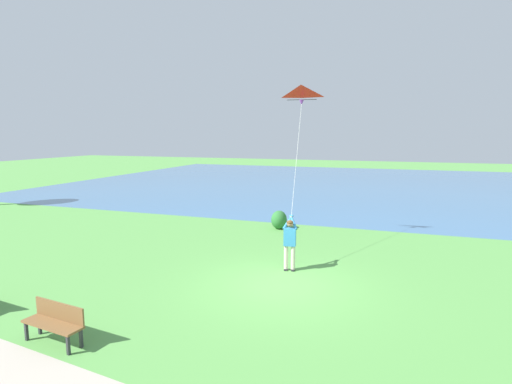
{
  "coord_description": "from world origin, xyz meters",
  "views": [
    {
      "loc": [
        -11.18,
        -3.08,
        4.54
      ],
      "look_at": [
        0.71,
        1.06,
        2.72
      ],
      "focal_mm": 28.14,
      "sensor_mm": 36.0,
      "label": 1
    }
  ],
  "objects_px": {
    "park_bench_near_walkway": "(55,320)",
    "lakeside_shrub": "(279,220)",
    "person_kite_flyer": "(290,240)",
    "flying_kite": "(301,96)"
  },
  "relations": [
    {
      "from": "park_bench_near_walkway",
      "to": "lakeside_shrub",
      "type": "relative_size",
      "value": 1.73
    },
    {
      "from": "person_kite_flyer",
      "to": "lakeside_shrub",
      "type": "xyz_separation_m",
      "value": [
        5.66,
        1.98,
        -0.6
      ]
    },
    {
      "from": "flying_kite",
      "to": "lakeside_shrub",
      "type": "distance_m",
      "value": 6.13
    },
    {
      "from": "lakeside_shrub",
      "to": "park_bench_near_walkway",
      "type": "bearing_deg",
      "value": 171.99
    },
    {
      "from": "flying_kite",
      "to": "park_bench_near_walkway",
      "type": "relative_size",
      "value": 3.04
    },
    {
      "from": "park_bench_near_walkway",
      "to": "lakeside_shrub",
      "type": "height_order",
      "value": "lakeside_shrub"
    },
    {
      "from": "person_kite_flyer",
      "to": "lakeside_shrub",
      "type": "height_order",
      "value": "person_kite_flyer"
    },
    {
      "from": "person_kite_flyer",
      "to": "lakeside_shrub",
      "type": "bearing_deg",
      "value": 19.32
    },
    {
      "from": "park_bench_near_walkway",
      "to": "lakeside_shrub",
      "type": "bearing_deg",
      "value": -8.01
    },
    {
      "from": "flying_kite",
      "to": "park_bench_near_walkway",
      "type": "bearing_deg",
      "value": 162.74
    }
  ]
}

